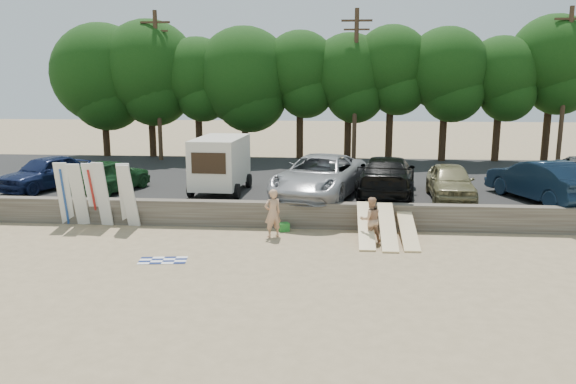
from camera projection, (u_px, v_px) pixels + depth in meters
The scene contains 26 objects.
ground at pixel (308, 251), 18.85m from camera, with size 120.00×120.00×0.00m, color tan.
seawall at pixel (312, 215), 21.68m from camera, with size 44.00×0.50×1.00m, color #6B6356.
parking_lot at pixel (318, 184), 29.04m from camera, with size 44.00×14.50×0.70m, color #282828.
treeline at pixel (281, 71), 34.97m from camera, with size 33.70×6.39×8.78m.
utility_poles at pixel (355, 83), 33.24m from camera, with size 25.80×0.26×9.00m.
box_trailer at pixel (220, 162), 24.82m from camera, with size 2.36×3.96×2.45m.
car_0 at pixel (46, 172), 25.68m from camera, with size 1.82×4.51×1.54m, color #121C41.
car_1 at pixel (108, 176), 24.88m from camera, with size 1.80×4.47×1.52m, color #173F1E.
car_2 at pixel (320, 176), 23.98m from camera, with size 2.95×6.39×1.78m, color #A6A6AB.
car_3 at pixel (387, 176), 24.37m from camera, with size 2.38×5.85×1.70m, color black.
car_4 at pixel (450, 182), 23.53m from camera, with size 1.74×4.33×1.48m, color #837C53.
car_5 at pixel (541, 181), 23.13m from camera, with size 1.80×5.17×1.70m, color black.
surfboard_upright_0 at pixel (64, 194), 21.86m from camera, with size 0.50×0.06×2.60m, color silver.
surfboard_upright_1 at pixel (79, 195), 21.73m from camera, with size 0.50×0.06×2.60m, color silver.
surfboard_upright_2 at pixel (93, 194), 21.88m from camera, with size 0.50×0.06×2.60m, color silver.
surfboard_upright_3 at pixel (102, 194), 21.71m from camera, with size 0.50×0.06×2.60m, color silver.
surfboard_upright_4 at pixel (126, 195), 21.69m from camera, with size 0.50×0.06×2.60m, color silver.
surfboard_upright_5 at pixel (129, 196), 21.48m from camera, with size 0.50×0.06×2.60m, color silver.
surfboard_low_0 at pixel (366, 225), 20.00m from camera, with size 0.56×3.00×0.07m, color beige.
surfboard_low_1 at pixel (387, 226), 19.83m from camera, with size 0.56×3.00×0.07m, color beige.
surfboard_low_2 at pixel (408, 229), 19.95m from camera, with size 0.56×3.00×0.07m, color beige.
beachgoer_a at pixel (273, 213), 20.32m from camera, with size 0.65×0.43×1.78m, color tan.
beachgoer_b at pixel (371, 219), 19.76m from camera, with size 0.78×0.61×1.61m, color tan.
cooler at pixel (284, 227), 21.25m from camera, with size 0.38×0.30×0.32m, color #25892D.
gear_bag at pixel (370, 234), 20.46m from camera, with size 0.30×0.25×0.22m, color #C55317.
beach_towel at pixel (163, 260), 17.82m from camera, with size 1.50×1.50×0.00m, color white.
Camera 1 is at (0.85, -18.08, 5.66)m, focal length 35.00 mm.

